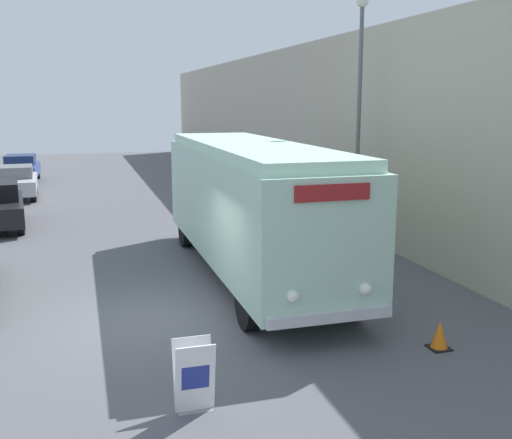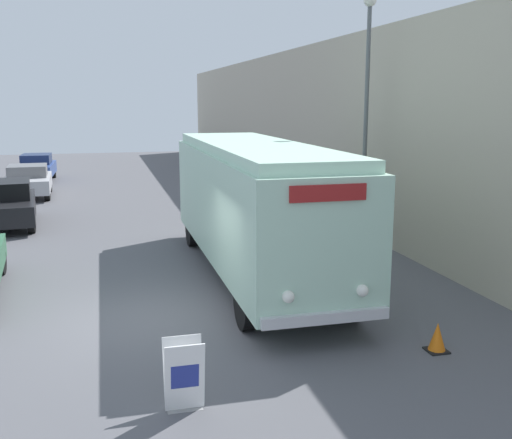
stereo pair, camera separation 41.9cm
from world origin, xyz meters
name	(u,v)px [view 1 (the left image)]	position (x,y,z in m)	size (l,w,h in m)	color
ground_plane	(154,321)	(0.00, 0.00, 0.00)	(80.00, 80.00, 0.00)	#56565B
building_wall_right	(316,129)	(7.46, 10.00, 3.24)	(0.30, 60.00, 6.47)	#B2A893
vintage_bus	(251,201)	(2.76, 2.52, 1.87)	(2.45, 9.86, 3.30)	black
sign_board	(194,377)	(0.14, -3.68, 0.50)	(0.56, 0.39, 1.04)	gray
streetlamp	(360,90)	(6.56, 4.52, 4.60)	(0.36, 0.36, 7.21)	#595E60
parked_car_far	(14,182)	(-4.11, 17.04, 0.73)	(2.11, 4.11, 1.44)	black
parked_car_distant	(21,168)	(-4.26, 22.66, 0.74)	(1.79, 4.05, 1.45)	black
traffic_cone	(440,335)	(4.68, -2.80, 0.26)	(0.36, 0.36, 0.52)	black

